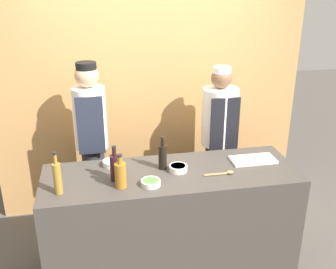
% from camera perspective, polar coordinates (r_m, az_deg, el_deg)
% --- Properties ---
extents(ground_plane, '(14.00, 14.00, 0.00)m').
position_cam_1_polar(ground_plane, '(3.76, 0.43, -18.30)').
color(ground_plane, '#4C4742').
extents(cabinet_wall, '(3.24, 0.18, 2.40)m').
position_cam_1_polar(cabinet_wall, '(4.22, -2.69, 5.00)').
color(cabinet_wall, '#B7844C').
rests_on(cabinet_wall, ground_plane).
extents(counter, '(2.10, 0.71, 0.94)m').
position_cam_1_polar(counter, '(3.48, 0.45, -12.40)').
color(counter, '#3D3833').
rests_on(counter, ground_plane).
extents(sauce_bowl_red, '(0.16, 0.16, 0.05)m').
position_cam_1_polar(sauce_bowl_red, '(3.37, -8.13, -4.08)').
color(sauce_bowl_red, silver).
rests_on(sauce_bowl_red, counter).
extents(sauce_bowl_orange, '(0.15, 0.15, 0.05)m').
position_cam_1_polar(sauce_bowl_orange, '(3.25, 1.47, -4.87)').
color(sauce_bowl_orange, silver).
rests_on(sauce_bowl_orange, counter).
extents(sauce_bowl_green, '(0.15, 0.15, 0.04)m').
position_cam_1_polar(sauce_bowl_green, '(3.04, -2.52, -6.98)').
color(sauce_bowl_green, silver).
rests_on(sauce_bowl_green, counter).
extents(cutting_board, '(0.39, 0.20, 0.02)m').
position_cam_1_polar(cutting_board, '(3.51, 12.22, -3.59)').
color(cutting_board, white).
rests_on(cutting_board, counter).
extents(bottle_vinegar, '(0.06, 0.06, 0.33)m').
position_cam_1_polar(bottle_vinegar, '(2.99, -15.76, -6.02)').
color(bottle_vinegar, olive).
rests_on(bottle_vinegar, counter).
extents(bottle_amber, '(0.09, 0.09, 0.27)m').
position_cam_1_polar(bottle_amber, '(3.00, -6.91, -5.77)').
color(bottle_amber, '#9E661E').
rests_on(bottle_amber, counter).
extents(bottle_soy, '(0.07, 0.07, 0.29)m').
position_cam_1_polar(bottle_soy, '(3.25, -0.79, -3.15)').
color(bottle_soy, black).
rests_on(bottle_soy, counter).
extents(bottle_wine, '(0.08, 0.08, 0.29)m').
position_cam_1_polar(bottle_wine, '(3.10, -7.71, -4.66)').
color(bottle_wine, black).
rests_on(bottle_wine, counter).
extents(wooden_spoon, '(0.25, 0.04, 0.03)m').
position_cam_1_polar(wooden_spoon, '(3.23, 7.98, -5.58)').
color(wooden_spoon, '#B2844C').
rests_on(wooden_spoon, counter).
extents(chef_left, '(0.30, 0.30, 1.73)m').
position_cam_1_polar(chef_left, '(3.81, -10.97, -1.10)').
color(chef_left, '#28282D').
rests_on(chef_left, ground_plane).
extents(chef_right, '(0.35, 0.35, 1.64)m').
position_cam_1_polar(chef_right, '(4.02, 7.32, -0.80)').
color(chef_right, '#28282D').
rests_on(chef_right, ground_plane).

